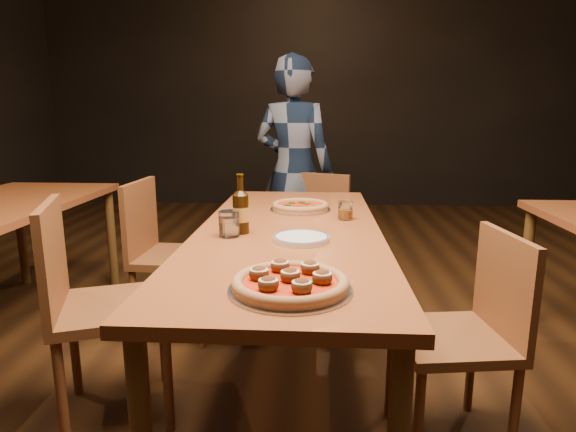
# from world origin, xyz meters

# --- Properties ---
(ground) EXTENTS (9.00, 9.00, 0.00)m
(ground) POSITION_xyz_m (0.00, 0.00, 0.00)
(ground) COLOR black
(table_main) EXTENTS (0.80, 2.00, 0.75)m
(table_main) POSITION_xyz_m (0.00, 0.00, 0.68)
(table_main) COLOR brown
(table_main) RESTS_ON ground
(chair_main_nw) EXTENTS (0.58, 0.58, 0.96)m
(chair_main_nw) POSITION_xyz_m (-0.70, -0.25, 0.48)
(chair_main_nw) COLOR brown
(chair_main_nw) RESTS_ON ground
(chair_main_sw) EXTENTS (0.45, 0.45, 0.92)m
(chair_main_sw) POSITION_xyz_m (-0.67, 0.51, 0.46)
(chair_main_sw) COLOR brown
(chair_main_sw) RESTS_ON ground
(chair_main_e) EXTENTS (0.45, 0.45, 0.86)m
(chair_main_e) POSITION_xyz_m (0.63, -0.35, 0.43)
(chair_main_e) COLOR brown
(chair_main_e) RESTS_ON ground
(chair_end) EXTENTS (0.53, 0.53, 0.87)m
(chair_end) POSITION_xyz_m (0.09, 1.14, 0.43)
(chair_end) COLOR brown
(chair_end) RESTS_ON ground
(pizza_meatball) EXTENTS (0.36, 0.36, 0.07)m
(pizza_meatball) POSITION_xyz_m (0.05, -0.74, 0.77)
(pizza_meatball) COLOR #B7B7BF
(pizza_meatball) RESTS_ON table_main
(pizza_margherita) EXTENTS (0.32, 0.32, 0.04)m
(pizza_margherita) POSITION_xyz_m (0.04, 0.42, 0.77)
(pizza_margherita) COLOR #B7B7BF
(pizza_margherita) RESTS_ON table_main
(plate_stack) EXTENTS (0.22, 0.22, 0.02)m
(plate_stack) POSITION_xyz_m (0.06, -0.20, 0.76)
(plate_stack) COLOR white
(plate_stack) RESTS_ON table_main
(beer_bottle) EXTENTS (0.07, 0.07, 0.25)m
(beer_bottle) POSITION_xyz_m (-0.20, -0.08, 0.84)
(beer_bottle) COLOR black
(beer_bottle) RESTS_ON table_main
(water_glass) EXTENTS (0.08, 0.08, 0.11)m
(water_glass) POSITION_xyz_m (-0.24, -0.14, 0.80)
(water_glass) COLOR white
(water_glass) RESTS_ON table_main
(amber_glass) EXTENTS (0.07, 0.07, 0.09)m
(amber_glass) POSITION_xyz_m (0.26, 0.21, 0.79)
(amber_glass) COLOR #AC5E13
(amber_glass) RESTS_ON table_main
(diner) EXTENTS (0.70, 0.57, 1.65)m
(diner) POSITION_xyz_m (-0.05, 1.48, 0.82)
(diner) COLOR black
(diner) RESTS_ON ground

